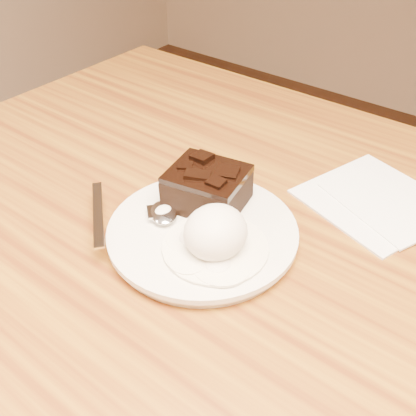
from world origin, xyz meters
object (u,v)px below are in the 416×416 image
Objects in this scene: plate at (203,234)px; napkin at (375,199)px; ice_cream_scoop at (215,232)px; brownie at (207,190)px; spoon at (163,214)px.

napkin is at bearing 56.78° from plate.
brownie is at bearing 134.12° from ice_cream_scoop.
plate is 2.50× the size of brownie.
brownie reaches higher than spoon.
ice_cream_scoop is 0.45× the size of napkin.
brownie is at bearing 16.65° from spoon.
spoon is at bearing -165.18° from plate.
ice_cream_scoop is 0.08m from spoon.
napkin is at bearing 45.46° from brownie.
plate is at bearing 150.25° from ice_cream_scoop.
plate is 0.23m from napkin.
ice_cream_scoop is 0.23m from napkin.
plate is 0.05m from ice_cream_scoop.
ice_cream_scoop reaches higher than plate.
brownie is at bearing 121.30° from plate.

